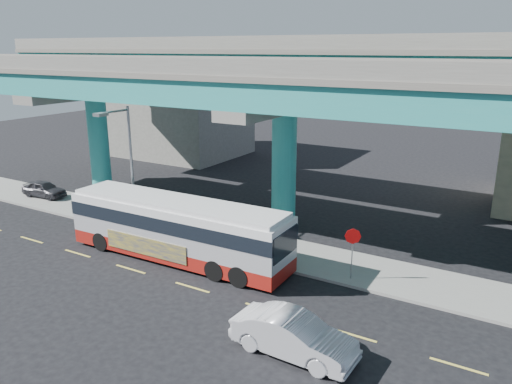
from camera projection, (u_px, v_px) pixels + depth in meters
The scene contains 10 objects.
ground at pixel (196, 285), 24.02m from camera, with size 120.00×120.00×0.00m, color black.
sidewalk at pixel (255, 246), 28.54m from camera, with size 70.00×4.00×0.15m, color gray.
lane_markings at pixel (192, 287), 23.77m from camera, with size 58.00×0.12×0.01m.
viaduct at pixel (286, 81), 28.99m from camera, with size 52.00×12.40×11.70m.
building_concrete at pixel (181, 112), 52.38m from camera, with size 12.00×10.00×9.00m, color gray.
transit_bus at pixel (178, 227), 26.53m from camera, with size 12.94×3.03×3.30m.
sedan at pixel (294, 336), 18.40m from camera, with size 4.82×1.82×1.57m, color silver.
parked_car at pixel (44, 189), 37.54m from camera, with size 3.69×1.76×1.22m, color #313036.
street_lamp at pixel (124, 152), 29.22m from camera, with size 0.50×2.48×7.58m.
stop_sign at pixel (353, 243), 23.84m from camera, with size 0.72×0.35×2.60m.
Camera 1 is at (13.61, -17.29, 11.01)m, focal length 35.00 mm.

